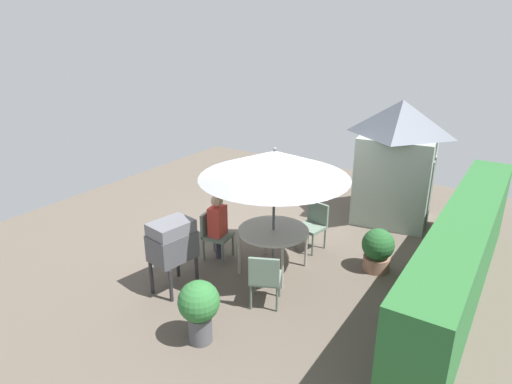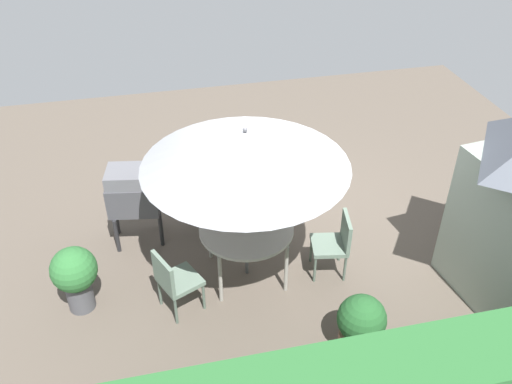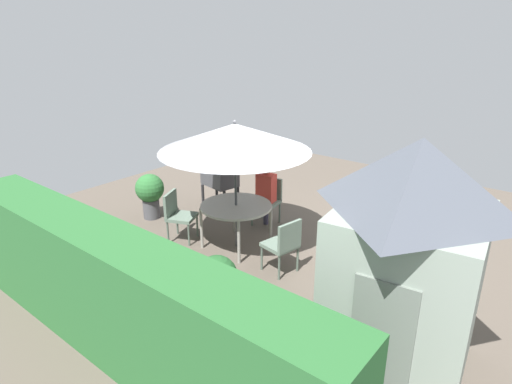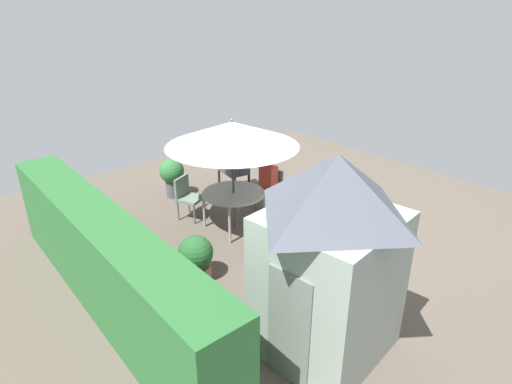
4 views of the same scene
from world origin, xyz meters
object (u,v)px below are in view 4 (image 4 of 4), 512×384
at_px(patio_umbrella, 232,134).
at_px(bbq_grill, 233,160).
at_px(chair_far_side, 187,195).
at_px(potted_plant_by_shed, 196,257).
at_px(potted_plant_by_grill, 172,174).
at_px(patio_table, 234,195).
at_px(chair_near_shed, 271,187).
at_px(chair_toward_hedge, 264,229).
at_px(garden_shed, 330,257).
at_px(person_in_red, 268,177).

height_order(patio_umbrella, bbq_grill, patio_umbrella).
distance_m(bbq_grill, chair_far_side, 1.59).
distance_m(chair_far_side, potted_plant_by_shed, 2.29).
bearing_deg(potted_plant_by_grill, potted_plant_by_shed, 156.21).
xyz_separation_m(patio_table, bbq_grill, (1.38, -1.06, 0.13)).
bearing_deg(potted_plant_by_grill, patio_umbrella, -176.37).
bearing_deg(chair_near_shed, chair_toward_hedge, 134.60).
height_order(bbq_grill, potted_plant_by_grill, bbq_grill).
xyz_separation_m(chair_far_side, potted_plant_by_shed, (-2.01, 1.08, -0.11)).
bearing_deg(potted_plant_by_grill, patio_table, -176.37).
relative_size(chair_near_shed, potted_plant_by_shed, 1.15).
distance_m(garden_shed, patio_table, 3.56).
relative_size(chair_far_side, chair_toward_hedge, 1.00).
xyz_separation_m(chair_toward_hedge, potted_plant_by_grill, (3.34, -0.08, 0.03)).
height_order(chair_far_side, chair_toward_hedge, same).
distance_m(potted_plant_by_shed, potted_plant_by_grill, 3.47).
distance_m(potted_plant_by_shed, person_in_red, 2.89).
height_order(chair_near_shed, potted_plant_by_shed, chair_near_shed).
bearing_deg(patio_umbrella, garden_shed, 162.07).
distance_m(patio_table, chair_far_side, 1.12).
xyz_separation_m(chair_toward_hedge, potted_plant_by_shed, (0.16, 1.32, -0.11)).
height_order(patio_umbrella, potted_plant_by_grill, patio_umbrella).
xyz_separation_m(chair_near_shed, chair_toward_hedge, (-1.36, 1.37, 0.00)).
xyz_separation_m(patio_umbrella, chair_far_side, (1.01, 0.45, -1.44)).
bearing_deg(patio_table, bbq_grill, -37.47).
bearing_deg(patio_table, potted_plant_by_shed, 123.11).
bearing_deg(potted_plant_by_grill, person_in_red, -148.69).
relative_size(garden_shed, potted_plant_by_shed, 3.40).
xyz_separation_m(patio_umbrella, chair_toward_hedge, (-1.16, 0.21, -1.44)).
bearing_deg(chair_far_side, potted_plant_by_grill, -15.15).
bearing_deg(potted_plant_by_shed, patio_table, -56.89).
xyz_separation_m(patio_table, person_in_red, (0.18, -1.08, 0.06)).
xyz_separation_m(chair_far_side, chair_toward_hedge, (-2.17, -0.24, 0.00)).
bearing_deg(potted_plant_by_grill, chair_far_side, 164.85).
distance_m(chair_toward_hedge, potted_plant_by_shed, 1.34).
bearing_deg(potted_plant_by_shed, garden_shed, -168.83).
bearing_deg(chair_toward_hedge, potted_plant_by_grill, -1.31).
height_order(chair_toward_hedge, person_in_red, person_in_red).
height_order(patio_table, chair_toward_hedge, chair_toward_hedge).
xyz_separation_m(bbq_grill, chair_near_shed, (-1.19, -0.10, -0.33)).
height_order(patio_umbrella, potted_plant_by_shed, patio_umbrella).
bearing_deg(garden_shed, potted_plant_by_grill, -9.69).
height_order(potted_plant_by_shed, potted_plant_by_grill, potted_plant_by_grill).
height_order(chair_toward_hedge, potted_plant_by_grill, potted_plant_by_grill).
distance_m(garden_shed, bbq_grill, 5.20).
relative_size(bbq_grill, chair_far_side, 1.33).
relative_size(chair_far_side, potted_plant_by_shed, 1.15).
bearing_deg(person_in_red, bbq_grill, 0.78).
bearing_deg(chair_far_side, person_in_red, -118.39).
xyz_separation_m(patio_umbrella, bbq_grill, (1.38, -1.06, -1.12)).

